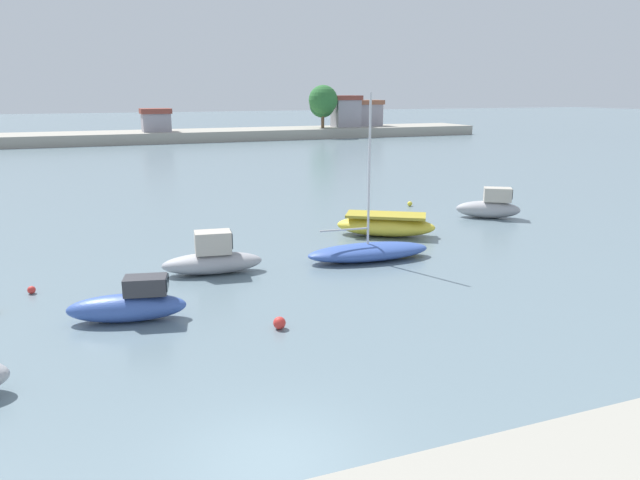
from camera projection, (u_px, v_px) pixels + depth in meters
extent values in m
plane|color=slate|center=(274.00, 463.00, 11.91)|extent=(400.00, 400.00, 0.00)
ellipsoid|color=#3856A8|center=(127.00, 308.00, 19.14)|extent=(3.88, 1.91, 0.88)
cube|color=#333338|center=(146.00, 285.00, 19.06)|extent=(1.46, 1.09, 0.56)
cube|color=black|center=(167.00, 282.00, 19.15)|extent=(0.23, 0.75, 0.40)
ellipsoid|color=#9E9EA3|center=(213.00, 263.00, 24.13)|extent=(4.13, 1.82, 0.85)
cube|color=#BCB2A3|center=(213.00, 242.00, 23.93)|extent=(1.53, 1.12, 0.88)
cube|color=black|center=(231.00, 239.00, 24.08)|extent=(0.19, 0.86, 0.62)
ellipsoid|color=#3856A8|center=(369.00, 252.00, 26.02)|extent=(5.62, 2.18, 0.74)
cylinder|color=silver|center=(369.00, 170.00, 25.14)|extent=(0.10, 0.10, 6.36)
cylinder|color=#B7B7BC|center=(345.00, 230.00, 25.45)|extent=(2.22, 0.25, 0.08)
ellipsoid|color=yellow|center=(386.00, 226.00, 30.38)|extent=(5.20, 4.19, 0.98)
cube|color=#A8952A|center=(386.00, 215.00, 30.24)|extent=(4.20, 3.41, 0.14)
ellipsoid|color=#9E9EA3|center=(488.00, 209.00, 34.65)|extent=(3.73, 2.99, 0.98)
cube|color=#BCB2A3|center=(498.00, 195.00, 34.34)|extent=(1.74, 1.55, 0.78)
cube|color=black|center=(511.00, 194.00, 34.19)|extent=(0.49, 0.71, 0.55)
sphere|color=red|center=(279.00, 323.00, 18.54)|extent=(0.39, 0.39, 0.39)
sphere|color=yellow|center=(410.00, 204.00, 38.21)|extent=(0.31, 0.31, 0.31)
sphere|color=red|center=(32.00, 290.00, 21.77)|extent=(0.29, 0.29, 0.29)
cube|color=#9E998C|center=(106.00, 138.00, 83.39)|extent=(114.57, 9.24, 1.47)
cube|color=#99939E|center=(156.00, 123.00, 84.63)|extent=(3.82, 3.28, 2.51)
cube|color=brown|center=(155.00, 111.00, 84.24)|extent=(4.20, 3.61, 0.70)
cube|color=#99939E|center=(346.00, 113.00, 95.28)|extent=(3.98, 3.29, 4.19)
cube|color=brown|center=(346.00, 98.00, 94.69)|extent=(4.38, 3.62, 0.70)
cube|color=#99939E|center=(367.00, 115.00, 98.36)|extent=(4.47, 3.12, 3.44)
cube|color=#995B42|center=(367.00, 102.00, 97.86)|extent=(4.92, 3.43, 0.70)
cylinder|color=brown|center=(322.00, 121.00, 93.68)|extent=(0.36, 0.36, 1.93)
sphere|color=#235B2D|center=(322.00, 105.00, 93.05)|extent=(4.01, 4.01, 4.01)
cylinder|color=brown|center=(323.00, 120.00, 92.92)|extent=(0.36, 0.36, 2.45)
sphere|color=#2D6B33|center=(323.00, 100.00, 92.19)|extent=(4.49, 4.49, 4.49)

